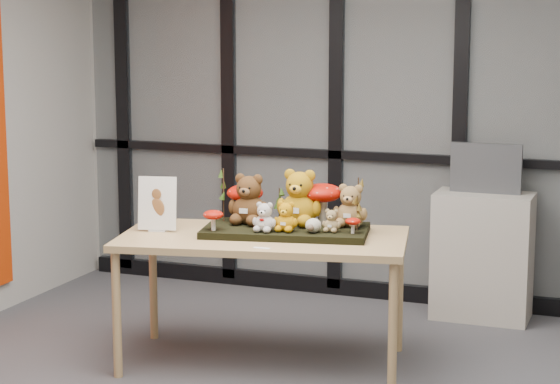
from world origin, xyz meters
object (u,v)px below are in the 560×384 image
at_px(bear_pooh_yellow, 300,194).
at_px(bear_beige_small, 332,219).
at_px(mushroom_front_left, 213,219).
at_px(cabinet, 483,256).
at_px(mushroom_front_right, 353,225).
at_px(sign_holder, 157,206).
at_px(display_table, 263,246).
at_px(monitor, 486,168).
at_px(mushroom_back_left, 245,201).
at_px(bear_small_yellow, 286,215).
at_px(bear_brown_medium, 249,196).
at_px(diorama_tray, 286,231).
at_px(mushroom_back_right, 322,202).
at_px(plush_cream_hedgehog, 313,225).
at_px(bear_white_bow, 265,215).
at_px(bear_tan_back, 351,203).

distance_m(bear_pooh_yellow, bear_beige_small, 0.30).
height_order(mushroom_front_left, cabinet, mushroom_front_left).
height_order(mushroom_front_right, sign_holder, sign_holder).
xyz_separation_m(display_table, mushroom_front_right, (0.53, 0.06, 0.16)).
xyz_separation_m(bear_pooh_yellow, monitor, (0.89, 1.23, 0.03)).
relative_size(mushroom_back_left, sign_holder, 0.75).
bearing_deg(mushroom_front_right, sign_holder, -171.80).
height_order(bear_small_yellow, mushroom_front_right, bear_small_yellow).
bearing_deg(bear_brown_medium, diorama_tray, -17.59).
bearing_deg(mushroom_front_right, display_table, -173.64).
xyz_separation_m(bear_pooh_yellow, mushroom_front_right, (0.37, -0.13, -0.13)).
height_order(bear_pooh_yellow, monitor, monitor).
bearing_deg(mushroom_front_right, mushroom_back_right, 140.62).
bearing_deg(mushroom_back_right, plush_cream_hedgehog, -82.68).
xyz_separation_m(mushroom_back_left, mushroom_back_right, (0.46, 0.09, 0.01)).
xyz_separation_m(sign_holder, cabinet, (1.68, 1.51, -0.50)).
distance_m(bear_white_bow, sign_holder, 0.67).
bearing_deg(mushroom_front_left, cabinet, 50.02).
relative_size(bear_tan_back, monitor, 0.58).
bearing_deg(cabinet, bear_white_bow, -124.45).
bearing_deg(monitor, bear_tan_back, -116.72).
bearing_deg(mushroom_front_left, bear_beige_small, 17.34).
relative_size(plush_cream_hedgehog, monitor, 0.19).
xyz_separation_m(diorama_tray, cabinet, (0.94, 1.32, -0.36)).
relative_size(bear_brown_medium, bear_white_bow, 1.75).
relative_size(display_table, mushroom_front_left, 13.75).
height_order(diorama_tray, sign_holder, sign_holder).
distance_m(bear_pooh_yellow, mushroom_front_left, 0.54).
height_order(bear_brown_medium, bear_beige_small, bear_brown_medium).
bearing_deg(bear_beige_small, mushroom_front_left, -174.10).
distance_m(bear_white_bow, mushroom_back_right, 0.41).
relative_size(bear_tan_back, bear_small_yellow, 1.44).
distance_m(mushroom_back_left, monitor, 1.75).
bearing_deg(mushroom_back_left, bear_small_yellow, -30.22).
xyz_separation_m(bear_tan_back, bear_small_yellow, (-0.31, -0.26, -0.04)).
distance_m(mushroom_front_right, sign_holder, 1.17).
bearing_deg(cabinet, bear_brown_medium, -132.50).
relative_size(bear_beige_small, sign_holder, 0.45).
height_order(plush_cream_hedgehog, mushroom_back_left, mushroom_back_left).
height_order(display_table, bear_brown_medium, bear_brown_medium).
relative_size(display_table, mushroom_front_right, 18.12).
xyz_separation_m(plush_cream_hedgehog, mushroom_front_right, (0.22, 0.06, 0.00)).
bearing_deg(plush_cream_hedgehog, bear_tan_back, 47.73).
height_order(plush_cream_hedgehog, mushroom_front_right, mushroom_front_right).
bearing_deg(display_table, cabinet, 41.79).
bearing_deg(bear_beige_small, sign_holder, 177.64).
bearing_deg(monitor, mushroom_front_right, -110.95).
height_order(bear_beige_small, sign_holder, sign_holder).
distance_m(diorama_tray, bear_brown_medium, 0.31).
xyz_separation_m(mushroom_front_left, monitor, (1.30, 1.57, 0.15)).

